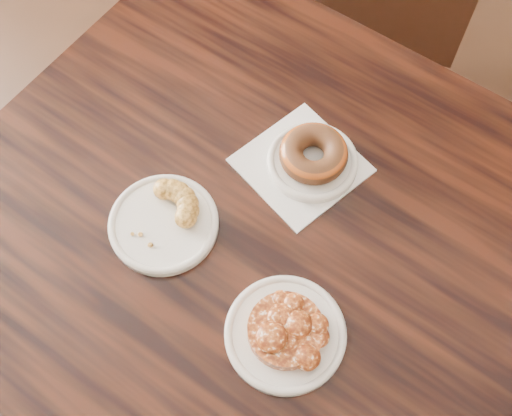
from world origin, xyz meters
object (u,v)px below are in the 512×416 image
Objects in this scene: glazed_donut at (314,154)px; apple_fritter at (286,329)px; cafe_table at (246,317)px; cruller_fragment at (162,218)px.

apple_fritter is at bearing -66.20° from glazed_donut.
cafe_table is 0.42m from cruller_fragment.
cafe_table is 8.78× the size of glazed_donut.
glazed_donut is at bearing 87.20° from cafe_table.
cruller_fragment is (-0.14, -0.22, -0.01)m from glazed_donut.
glazed_donut is 0.26m from cruller_fragment.
cafe_table is at bearing -94.53° from glazed_donut.
apple_fritter is at bearing -9.50° from cruller_fragment.
glazed_donut reaches higher than cafe_table.
apple_fritter is 1.27× the size of cruller_fragment.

